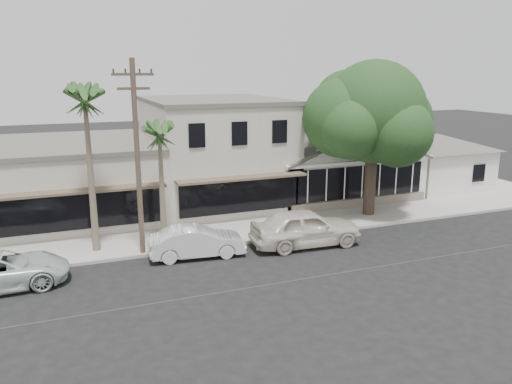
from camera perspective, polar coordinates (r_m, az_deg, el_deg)
name	(u,v)px	position (r m, az deg, el deg)	size (l,w,h in m)	color
ground	(368,268)	(22.71, 12.73, -8.52)	(140.00, 140.00, 0.00)	black
sidewalk_north	(158,241)	(25.80, -11.11, -5.51)	(90.00, 3.50, 0.15)	#9E9991
corner_shop	(330,157)	(34.79, 8.47, 3.92)	(10.40, 8.60, 5.10)	white
side_cottage	(434,168)	(38.91, 19.71, 2.63)	(6.00, 6.00, 3.00)	white
row_building_near	(214,153)	(32.52, -4.82, 4.47)	(8.00, 10.00, 6.50)	beige
row_building_midnear	(68,181)	(31.46, -20.69, 1.17)	(10.00, 10.00, 4.20)	#B0A99E
utility_pole	(137,155)	(23.00, -13.41, 4.16)	(1.80, 0.24, 9.00)	brown
car_0	(306,228)	(24.74, 5.69, -4.06)	(2.20, 5.48, 1.87)	beige
car_1	(197,242)	(23.41, -6.79, -5.66)	(1.54, 4.43, 1.46)	silver
shade_tree	(370,115)	(29.61, 12.90, 8.60)	(8.19, 7.41, 9.09)	#443629
palm_east	(159,134)	(24.43, -10.99, 6.52)	(2.76, 2.76, 6.47)	#726651
palm_mid	(85,101)	(23.70, -18.98, 9.79)	(2.60, 2.60, 8.29)	#726651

